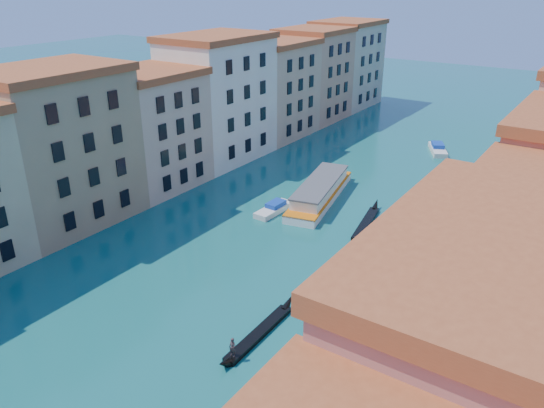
% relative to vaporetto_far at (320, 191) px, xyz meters
% --- Properties ---
extents(left_bank_palazzos, '(12.80, 128.40, 21.00)m').
position_rel_vaporetto_far_xyz_m(left_bank_palazzos, '(-24.08, 0.78, 8.41)').
color(left_bank_palazzos, beige).
rests_on(left_bank_palazzos, ground).
extents(quay, '(4.00, 140.00, 1.00)m').
position_rel_vaporetto_far_xyz_m(quay, '(23.92, 1.10, -0.80)').
color(quay, '#A59C85').
rests_on(quay, ground).
extents(mooring_poles_right, '(1.44, 54.24, 3.20)m').
position_rel_vaporetto_far_xyz_m(mooring_poles_right, '(21.02, -35.10, 0.00)').
color(mooring_poles_right, brown).
rests_on(mooring_poles_right, ground).
extents(vaporetto_far, '(8.45, 19.85, 2.88)m').
position_rel_vaporetto_far_xyz_m(vaporetto_far, '(0.00, 0.00, 0.00)').
color(vaporetto_far, white).
rests_on(vaporetto_far, ground).
extents(gondola_fore, '(1.33, 12.29, 2.45)m').
position_rel_vaporetto_far_xyz_m(gondola_fore, '(10.80, -30.55, -0.88)').
color(gondola_fore, black).
rests_on(gondola_fore, ground).
extents(gondola_far, '(3.42, 13.13, 1.87)m').
position_rel_vaporetto_far_xyz_m(gondola_far, '(9.10, -3.92, -0.91)').
color(gondola_far, black).
rests_on(gondola_far, ground).
extents(motorboat_mid, '(2.32, 6.65, 1.36)m').
position_rel_vaporetto_far_xyz_m(motorboat_mid, '(-3.06, -7.28, -0.77)').
color(motorboat_mid, silver).
rests_on(motorboat_mid, ground).
extents(motorboat_far, '(5.52, 7.80, 1.56)m').
position_rel_vaporetto_far_xyz_m(motorboat_far, '(7.03, 31.46, -0.69)').
color(motorboat_far, silver).
rests_on(motorboat_far, ground).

